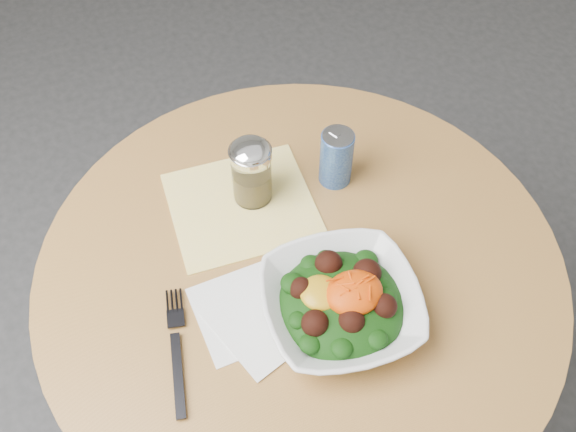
{
  "coord_description": "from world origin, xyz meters",
  "views": [
    {
      "loc": [
        -0.26,
        -0.54,
        1.67
      ],
      "look_at": [
        0.0,
        0.06,
        0.81
      ],
      "focal_mm": 40.0,
      "sensor_mm": 36.0,
      "label": 1
    }
  ],
  "objects": [
    {
      "name": "beverage_can",
      "position": [
        0.14,
        0.15,
        0.81
      ],
      "size": [
        0.06,
        0.06,
        0.12
      ],
      "color": "navy",
      "rests_on": "table"
    },
    {
      "name": "paper_napkins",
      "position": [
        -0.11,
        -0.06,
        0.75
      ],
      "size": [
        0.2,
        0.2,
        0.0
      ],
      "color": "silver",
      "rests_on": "table"
    },
    {
      "name": "fork",
      "position": [
        -0.24,
        -0.07,
        0.76
      ],
      "size": [
        0.07,
        0.22,
        0.0
      ],
      "color": "black",
      "rests_on": "table"
    },
    {
      "name": "ground",
      "position": [
        0.0,
        0.0,
        0.0
      ],
      "size": [
        6.0,
        6.0,
        0.0
      ],
      "primitive_type": "plane",
      "color": "#2F2F31",
      "rests_on": "ground"
    },
    {
      "name": "table",
      "position": [
        0.0,
        0.0,
        0.55
      ],
      "size": [
        0.9,
        0.9,
        0.75
      ],
      "color": "black",
      "rests_on": "ground"
    },
    {
      "name": "cloth_napkin",
      "position": [
        -0.05,
        0.15,
        0.75
      ],
      "size": [
        0.27,
        0.26,
        0.0
      ],
      "primitive_type": "cube",
      "rotation": [
        0.0,
        0.0,
        -0.09
      ],
      "color": "yellow",
      "rests_on": "table"
    },
    {
      "name": "spice_shaker",
      "position": [
        -0.02,
        0.17,
        0.82
      ],
      "size": [
        0.08,
        0.08,
        0.14
      ],
      "color": "silver",
      "rests_on": "table"
    },
    {
      "name": "salad_bowl",
      "position": [
        0.02,
        -0.12,
        0.78
      ],
      "size": [
        0.28,
        0.28,
        0.09
      ],
      "color": "silver",
      "rests_on": "table"
    }
  ]
}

